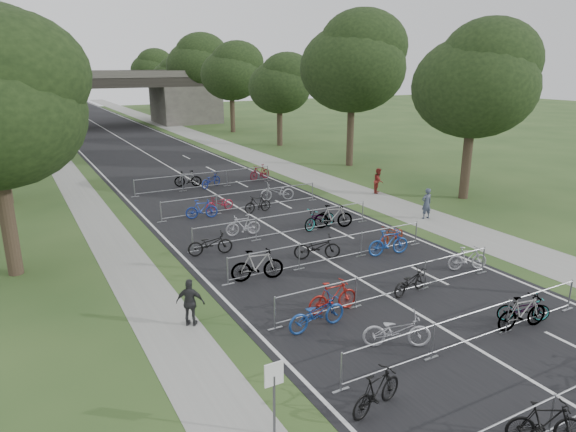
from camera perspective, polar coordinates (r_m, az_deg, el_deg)
name	(u,v)px	position (r m, az deg, el deg)	size (l,w,h in m)	color
road	(126,142)	(57.18, -17.51, 7.88)	(11.00, 140.00, 0.01)	black
sidewalk_right	(199,137)	(59.26, -9.86, 8.68)	(3.00, 140.00, 0.01)	gray
sidewalk_left	(49,147)	(56.20, -25.03, 6.95)	(2.00, 140.00, 0.01)	gray
lane_markings	(126,142)	(57.18, -17.51, 7.87)	(0.12, 140.00, 0.00)	silver
overpass_bridge	(98,99)	(71.53, -20.31, 12.08)	(31.00, 8.00, 7.05)	#44413D
park_sign	(274,385)	(11.67, -1.56, -18.30)	(0.45, 0.06, 1.83)	#4C4C51
tree_right_0	(477,82)	(32.39, 20.25, 13.83)	(7.17, 7.17, 10.93)	#33261C
tree_right_1	(354,64)	(41.32, 7.39, 16.42)	(8.18, 8.18, 12.47)	#33261C
tree_right_2	(281,85)	(51.55, -0.80, 14.39)	(6.16, 6.16, 9.39)	#33261C
tree_right_3	(232,72)	(62.37, -6.21, 15.59)	(7.17, 7.17, 10.93)	#33261C
tree_right_4	(197,64)	(73.56, -10.02, 16.34)	(8.18, 8.18, 12.47)	#33261C
tree_right_5	(172,77)	(85.01, -12.71, 14.88)	(6.16, 6.16, 9.39)	#33261C
tree_right_6	(152,69)	(96.55, -14.87, 15.48)	(7.17, 7.17, 10.93)	#33261C
barrier_row_1	(472,328)	(16.20, 19.76, -11.64)	(9.70, 0.08, 1.10)	#92959A
barrier_row_2	(391,283)	(18.46, 11.42, -7.36)	(9.70, 0.08, 1.10)	#92959A
barrier_row_3	(331,250)	(21.26, 4.84, -3.81)	(9.70, 0.08, 1.10)	#92959A
barrier_row_4	(285,225)	(24.50, -0.33, -0.96)	(9.70, 0.08, 1.10)	#92959A
barrier_row_5	(242,201)	(28.82, -5.09, 1.67)	(9.70, 0.08, 1.10)	#92959A
barrier_row_6	(205,180)	(34.24, -9.18, 3.92)	(9.70, 0.08, 1.10)	#92959A
bike_1	(545,423)	(13.14, 26.66, -19.86)	(0.48, 1.69, 1.02)	black
bike_4	(377,391)	(12.94, 9.83, -18.66)	(0.49, 1.73, 1.04)	black
bike_5	(397,331)	(15.53, 12.00, -12.34)	(0.69, 1.98, 1.04)	#A9A9B1
bike_6	(523,313)	(17.66, 24.61, -9.73)	(0.53, 1.86, 1.12)	#92959A
bike_7	(523,309)	(18.22, 24.69, -9.34)	(0.59, 1.68, 0.88)	#92959A
bike_8	(317,313)	(16.14, 3.20, -10.75)	(0.71, 2.03, 1.07)	navy
bike_9	(333,297)	(17.18, 5.02, -8.94)	(0.52, 1.84, 1.11)	maroon
bike_10	(410,282)	(18.97, 13.44, -7.13)	(0.60, 1.73, 0.91)	black
bike_11	(467,259)	(21.66, 19.32, -4.48)	(0.46, 1.64, 0.99)	#9B9BA2
bike_12	(257,265)	(19.50, -3.43, -5.49)	(0.58, 2.05, 1.23)	#92959A
bike_13	(317,247)	(21.63, 3.26, -3.50)	(0.69, 1.97, 1.04)	black
bike_14	(389,243)	(22.40, 11.11, -2.92)	(0.54, 1.91, 1.15)	#1B4596
bike_15	(392,235)	(23.77, 11.52, -2.10)	(0.61, 1.74, 0.91)	maroon
bike_16	(210,244)	(22.30, -8.64, -3.06)	(0.67, 1.93, 1.01)	black
bike_17	(243,225)	(24.59, -5.03, -1.05)	(0.48, 1.70, 1.02)	#A2A2A9
bike_18	(320,219)	(25.52, 3.56, -0.29)	(0.71, 2.04, 1.07)	#92959A
bike_19	(333,217)	(25.70, 5.03, -0.07)	(0.56, 1.98, 1.19)	#92959A
bike_20	(202,209)	(27.60, -9.57, 0.76)	(0.48, 1.70, 1.02)	navy
bike_21	(220,203)	(28.84, -7.60, 1.40)	(0.59, 1.70, 0.89)	maroon
bike_22	(258,204)	(28.36, -3.38, 1.35)	(0.46, 1.64, 0.99)	black
bike_23	(277,192)	(30.80, -1.20, 2.69)	(0.71, 2.04, 1.07)	#B8BAC1
bike_25	(188,179)	(34.95, -11.06, 4.07)	(0.51, 1.80, 1.08)	#92959A
bike_26	(211,180)	(34.51, -8.57, 3.97)	(0.66, 1.90, 1.00)	navy
bike_27	(260,172)	(36.46, -3.16, 4.86)	(0.50, 1.78, 1.07)	maroon
pedestrian_a	(426,204)	(28.06, 15.13, 1.34)	(0.60, 0.40, 1.65)	#363F51
pedestrian_b	(378,181)	(33.04, 10.02, 3.87)	(0.78, 0.61, 1.60)	maroon
pedestrian_c	(190,303)	(16.49, -10.79, -9.46)	(0.91, 0.38, 1.56)	#28292B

